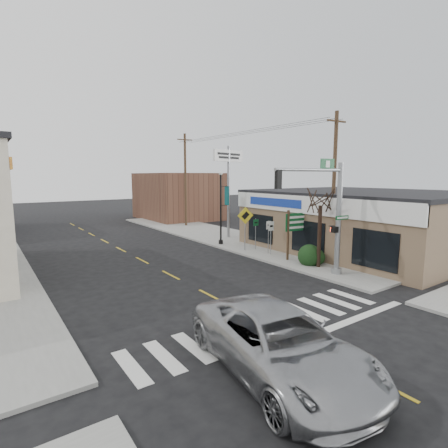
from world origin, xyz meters
TOP-DOWN VIEW (x-y plane):
  - ground at (0.00, 0.00)m, footprint 140.00×140.00m
  - sidewalk_right at (9.00, 13.00)m, footprint 6.00×38.00m
  - center_line at (0.00, 8.00)m, footprint 0.12×56.00m
  - crosswalk at (0.00, 0.40)m, footprint 11.00×2.20m
  - thrift_store at (14.50, 6.00)m, footprint 12.00×14.00m
  - bldg_distant_right at (12.00, 30.00)m, footprint 8.00×10.00m
  - suv at (-1.83, -2.18)m, footprint 3.77×6.58m
  - traffic_signal_pole at (6.49, 2.84)m, footprint 4.74×0.38m
  - guide_sign at (7.97, 6.47)m, footprint 1.76×0.14m
  - fire_hydrant at (8.16, 5.09)m, footprint 0.20×0.20m
  - ped_crossing_sign at (6.85, 10.21)m, footprint 1.18×0.08m
  - lamp_post at (6.80, 13.04)m, footprint 0.71×0.56m
  - dance_center_sign at (9.00, 15.19)m, footprint 3.58×0.22m
  - bare_tree at (7.50, 4.30)m, footprint 2.63×2.63m
  - shrub_front at (7.50, 4.97)m, footprint 1.36×1.36m
  - shrub_back at (9.20, 7.69)m, footprint 1.11×1.11m
  - utility_pole_near at (9.50, 5.00)m, footprint 1.56×0.23m
  - utility_pole_far at (9.50, 23.51)m, footprint 1.64×0.25m

SIDE VIEW (x-z plane):
  - ground at x=0.00m, z-range 0.00..0.00m
  - center_line at x=0.00m, z-range 0.00..0.01m
  - crosswalk at x=0.00m, z-range 0.00..0.01m
  - sidewalk_right at x=9.00m, z-range 0.00..0.13m
  - fire_hydrant at x=8.16m, z-range 0.16..0.78m
  - shrub_back at x=9.20m, z-range 0.13..0.96m
  - shrub_front at x=7.50m, z-range 0.13..1.15m
  - suv at x=-1.83m, z-range 0.00..1.73m
  - thrift_store at x=14.50m, z-range 0.00..4.00m
  - guide_sign at x=7.97m, z-range 0.57..3.65m
  - ped_crossing_sign at x=6.85m, z-range 0.66..3.70m
  - bldg_distant_right at x=12.00m, z-range 0.00..5.60m
  - lamp_post at x=6.80m, z-range 0.57..6.05m
  - traffic_signal_pole at x=6.49m, z-range 0.71..6.71m
  - bare_tree at x=7.50m, z-range 1.64..6.91m
  - utility_pole_near at x=9.50m, z-range 0.24..9.19m
  - utility_pole_far at x=9.50m, z-range 0.25..9.66m
  - dance_center_sign at x=9.00m, z-range 1.97..9.57m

